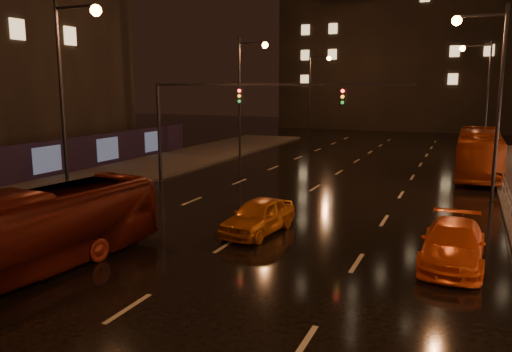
{
  "coord_description": "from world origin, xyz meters",
  "views": [
    {
      "loc": [
        8.19,
        -6.37,
        5.94
      ],
      "look_at": [
        0.64,
        11.41,
        2.5
      ],
      "focal_mm": 35.0,
      "sensor_mm": 36.0,
      "label": 1
    }
  ],
  "objects_px": {
    "bus_red": "(28,233)",
    "taxi_near": "(258,216)",
    "bus_curb": "(479,153)",
    "taxi_far": "(453,244)"
  },
  "relations": [
    {
      "from": "bus_red",
      "to": "taxi_near",
      "type": "distance_m",
      "value": 8.73
    },
    {
      "from": "bus_red",
      "to": "bus_curb",
      "type": "distance_m",
      "value": 28.82
    },
    {
      "from": "bus_curb",
      "to": "taxi_near",
      "type": "distance_m",
      "value": 20.23
    },
    {
      "from": "bus_red",
      "to": "bus_curb",
      "type": "bearing_deg",
      "value": 68.64
    },
    {
      "from": "bus_red",
      "to": "bus_curb",
      "type": "xyz_separation_m",
      "value": [
        13.48,
        25.48,
        0.2
      ]
    },
    {
      "from": "taxi_near",
      "to": "bus_curb",
      "type": "bearing_deg",
      "value": 71.42
    },
    {
      "from": "bus_red",
      "to": "taxi_far",
      "type": "xyz_separation_m",
      "value": [
        12.48,
        6.33,
        -0.66
      ]
    },
    {
      "from": "bus_curb",
      "to": "taxi_far",
      "type": "distance_m",
      "value": 19.2
    },
    {
      "from": "taxi_near",
      "to": "taxi_far",
      "type": "xyz_separation_m",
      "value": [
        7.5,
        -0.81,
        -0.01
      ]
    },
    {
      "from": "bus_red",
      "to": "taxi_far",
      "type": "distance_m",
      "value": 14.01
    }
  ]
}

